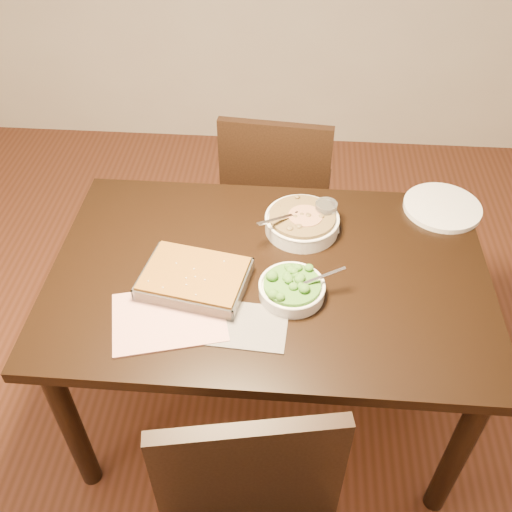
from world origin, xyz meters
TOP-DOWN VIEW (x-y plane):
  - ground at (0.00, 0.00)m, footprint 4.00×4.00m
  - table at (0.00, 0.00)m, footprint 1.40×0.90m
  - magazine_a at (-0.28, -0.22)m, footprint 0.38×0.32m
  - magazine_b at (-0.06, -0.23)m, footprint 0.25×0.19m
  - coaster at (0.18, 0.25)m, footprint 0.10×0.10m
  - stew_bowl at (0.10, 0.21)m, footprint 0.25×0.25m
  - broccoli_bowl at (0.07, -0.10)m, footprint 0.23×0.20m
  - baking_dish at (-0.23, -0.08)m, footprint 0.36×0.29m
  - wine_tumbler at (0.18, 0.25)m, footprint 0.08×0.08m
  - dinner_plate at (0.60, 0.36)m, footprint 0.28×0.28m
  - chair_far at (-0.00, 0.70)m, footprint 0.48×0.48m

SIDE VIEW (x-z plane):
  - ground at x=0.00m, z-range 0.00..0.00m
  - chair_far at x=0.00m, z-range 0.06..1.00m
  - table at x=0.00m, z-range 0.28..1.03m
  - coaster at x=0.18m, z-range 0.75..0.75m
  - magazine_b at x=-0.06m, z-range 0.75..0.75m
  - magazine_a at x=-0.28m, z-range 0.75..0.76m
  - dinner_plate at x=0.60m, z-range 0.75..0.77m
  - baking_dish at x=-0.23m, z-range 0.75..0.81m
  - broccoli_bowl at x=0.07m, z-range 0.74..0.82m
  - stew_bowl at x=0.10m, z-range 0.74..0.83m
  - wine_tumbler at x=0.18m, z-range 0.75..0.84m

